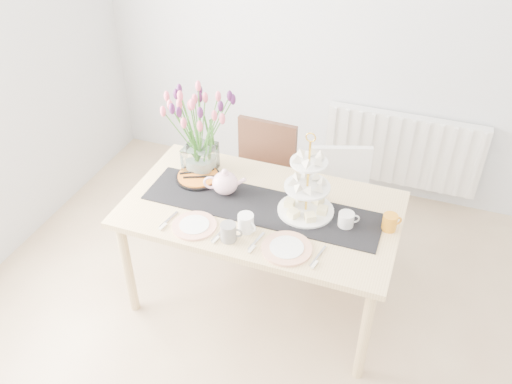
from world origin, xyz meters
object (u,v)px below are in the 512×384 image
(tulip_vase, at_px, (197,120))
(plate_right, at_px, (287,248))
(mug_orange, at_px, (390,222))
(chair_brown, at_px, (261,174))
(chair_white, at_px, (339,199))
(teapot, at_px, (225,183))
(cream_jug, at_px, (346,220))
(radiator, at_px, (402,150))
(dining_table, at_px, (261,217))
(plate_left, at_px, (194,226))
(cake_stand, at_px, (307,193))
(mug_grey, at_px, (228,232))
(mug_white, at_px, (246,223))
(tart_tin, at_px, (198,177))

(tulip_vase, relative_size, plate_right, 2.47)
(tulip_vase, relative_size, mug_orange, 6.90)
(chair_brown, xyz_separation_m, plate_right, (0.48, -0.94, 0.25))
(chair_white, xyz_separation_m, tulip_vase, (-0.84, -0.36, 0.64))
(teapot, relative_size, mug_orange, 2.55)
(chair_brown, height_order, cream_jug, chair_brown)
(radiator, relative_size, cream_jug, 13.52)
(cream_jug, bearing_deg, teapot, 152.80)
(dining_table, relative_size, tulip_vase, 2.39)
(tulip_vase, height_order, plate_left, tulip_vase)
(cake_stand, xyz_separation_m, mug_grey, (-0.33, -0.37, -0.08))
(tulip_vase, height_order, cream_jug, tulip_vase)
(mug_white, bearing_deg, tulip_vase, 163.34)
(radiator, xyz_separation_m, teapot, (-0.91, -1.36, 0.38))
(chair_white, distance_m, plate_right, 0.93)
(cream_jug, bearing_deg, dining_table, 156.54)
(tulip_vase, xyz_separation_m, mug_grey, (0.42, -0.55, -0.32))
(teapot, xyz_separation_m, plate_left, (-0.04, -0.34, -0.07))
(dining_table, relative_size, mug_grey, 15.41)
(radiator, relative_size, plate_right, 4.41)
(teapot, distance_m, mug_orange, 0.98)
(tart_tin, bearing_deg, dining_table, -15.07)
(radiator, relative_size, tulip_vase, 1.79)
(chair_brown, distance_m, plate_right, 1.08)
(chair_white, height_order, tart_tin, chair_white)
(chair_brown, bearing_deg, teapot, -89.17)
(tulip_vase, bearing_deg, mug_orange, -7.55)
(mug_white, xyz_separation_m, plate_right, (0.26, -0.07, -0.05))
(teapot, height_order, mug_white, teapot)
(chair_brown, xyz_separation_m, cream_jug, (0.73, -0.64, 0.29))
(tart_tin, bearing_deg, cake_stand, -6.63)
(dining_table, bearing_deg, plate_right, -49.80)
(radiator, relative_size, teapot, 4.85)
(mug_white, distance_m, plate_right, 0.27)
(dining_table, distance_m, cream_jug, 0.51)
(plate_left, height_order, plate_right, plate_right)
(chair_white, bearing_deg, teapot, -157.15)
(tart_tin, relative_size, mug_grey, 2.71)
(cake_stand, bearing_deg, mug_orange, 2.02)
(cake_stand, distance_m, plate_left, 0.65)
(dining_table, xyz_separation_m, mug_white, (-0.01, -0.23, 0.13))
(teapot, relative_size, tart_tin, 0.88)
(plate_left, bearing_deg, mug_grey, -8.60)
(cake_stand, relative_size, teapot, 1.92)
(dining_table, height_order, cake_stand, cake_stand)
(mug_grey, distance_m, plate_left, 0.23)
(cake_stand, xyz_separation_m, teapot, (-0.50, 0.01, -0.06))
(mug_grey, xyz_separation_m, mug_orange, (0.80, 0.39, -0.00))
(dining_table, xyz_separation_m, cake_stand, (0.26, 0.04, 0.21))
(plate_left, bearing_deg, teapot, 82.80)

